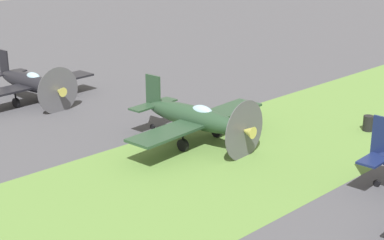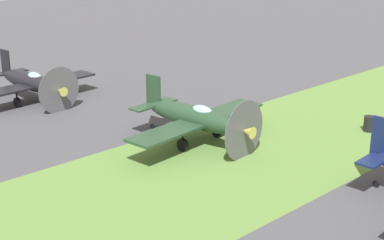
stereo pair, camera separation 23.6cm
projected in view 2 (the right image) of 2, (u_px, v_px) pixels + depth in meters
grass_verge at (269, 146)px, 31.60m from camera, size 120.00×11.00×0.01m
airplane_wingman at (196, 118)px, 31.73m from camera, size 9.57×7.57×3.40m
airplane_trail at (31, 82)px, 39.11m from camera, size 9.18×7.26×3.27m
fuel_drum at (369, 124)px, 33.77m from camera, size 0.60×0.60×0.90m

